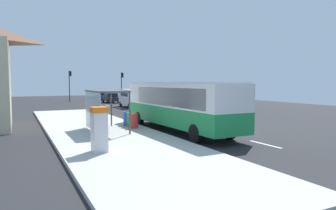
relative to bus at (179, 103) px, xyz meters
The scene contains 21 objects.
ground_plane 14.55m from the bus, 83.18° to the left, with size 56.00×92.00×0.04m, color #262628.
sidewalk_platform 5.52m from the bus, 153.61° to the left, with size 6.20×30.00×0.18m, color beige.
lane_stripe_seg_0 6.28m from the bus, 70.92° to the right, with size 0.16×2.20×0.01m, color silver.
lane_stripe_seg_1 2.77m from the bus, 18.97° to the right, with size 0.16×2.20×0.01m, color silver.
lane_stripe_seg_2 5.09m from the bus, 65.60° to the left, with size 0.16×2.20×0.01m, color silver.
lane_stripe_seg_3 9.71m from the bus, 78.12° to the left, with size 0.16×2.20×0.01m, color silver.
lane_stripe_seg_4 14.58m from the bus, 82.20° to the left, with size 0.16×2.20×0.01m, color silver.
lane_stripe_seg_5 19.51m from the bus, 84.20° to the left, with size 0.16×2.20×0.01m, color silver.
lane_stripe_seg_6 24.47m from the bus, 85.39° to the left, with size 0.16×2.20×0.01m, color silver.
lane_stripe_seg_7 29.45m from the bus, 86.17° to the left, with size 0.16×2.20×0.01m, color silver.
bus is the anchor object (origin of this frame).
white_van 20.26m from the bus, 78.86° to the left, with size 2.21×5.28×2.30m.
sedan_near 38.12m from the bus, 83.95° to the left, with size 1.89×4.42×1.52m.
sedan_far 30.24m from the bus, 82.37° to the left, with size 1.92×4.44×1.52m.
ticket_machine 7.59m from the bus, 145.30° to the right, with size 0.66×0.76×1.94m.
recycling_bin_red 3.16m from the bus, 148.19° to the left, with size 0.52×0.52×0.95m, color red.
recycling_bin_green 3.55m from the bus, 137.96° to the left, with size 0.52×0.52×0.95m, color green.
recycling_bin_blue 4.03m from the bus, 130.21° to the left, with size 0.52×0.52×0.95m, color blue.
traffic_light_near_side 34.83m from the bus, 78.04° to the left, with size 0.49×0.28×4.94m.
traffic_light_far_side 34.90m from the bus, 92.28° to the left, with size 0.49×0.28×5.12m.
bus_shelter 4.88m from the bus, 164.61° to the left, with size 1.80×4.00×2.50m.
Camera 1 is at (-11.09, -17.64, 3.16)m, focal length 32.77 mm.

